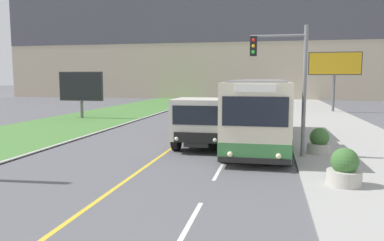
# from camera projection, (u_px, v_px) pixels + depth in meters

# --- Properties ---
(apartment_block_background) EXTENTS (80.00, 8.04, 25.25)m
(apartment_block_background) POSITION_uv_depth(u_px,v_px,m) (244.00, 20.00, 60.65)
(apartment_block_background) COLOR #BCAD93
(apartment_block_background) RESTS_ON ground_plane
(city_bus) EXTENTS (2.74, 12.22, 3.18)m
(city_bus) POSITION_uv_depth(u_px,v_px,m) (260.00, 111.00, 18.89)
(city_bus) COLOR beige
(city_bus) RESTS_ON ground_plane
(dump_truck) EXTENTS (2.47, 6.75, 2.35)m
(dump_truck) POSITION_uv_depth(u_px,v_px,m) (204.00, 122.00, 17.79)
(dump_truck) COLOR black
(dump_truck) RESTS_ON ground_plane
(traffic_light_mast) EXTENTS (2.28, 0.32, 5.36)m
(traffic_light_mast) POSITION_uv_depth(u_px,v_px,m) (287.00, 74.00, 15.13)
(traffic_light_mast) COLOR slate
(traffic_light_mast) RESTS_ON ground_plane
(billboard_large) EXTENTS (4.87, 0.24, 5.76)m
(billboard_large) POSITION_uv_depth(u_px,v_px,m) (335.00, 66.00, 35.69)
(billboard_large) COLOR #59595B
(billboard_large) RESTS_ON ground_plane
(billboard_small) EXTENTS (3.77, 0.24, 3.79)m
(billboard_small) POSITION_uv_depth(u_px,v_px,m) (81.00, 87.00, 30.42)
(billboard_small) COLOR #59595B
(billboard_small) RESTS_ON ground_plane
(planter_round_near) EXTENTS (1.01, 1.01, 1.13)m
(planter_round_near) POSITION_uv_depth(u_px,v_px,m) (344.00, 169.00, 11.15)
(planter_round_near) COLOR #B7B2A8
(planter_round_near) RESTS_ON sidewalk_right
(planter_round_second) EXTENTS (1.00, 1.00, 1.09)m
(planter_round_second) POSITION_uv_depth(u_px,v_px,m) (319.00, 142.00, 15.93)
(planter_round_second) COLOR #B7B2A8
(planter_round_second) RESTS_ON sidewalk_right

